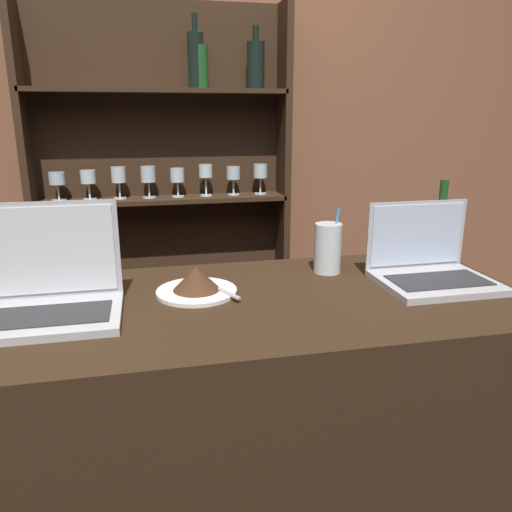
% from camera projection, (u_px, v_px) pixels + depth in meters
% --- Properties ---
extents(bar_counter, '(1.82, 0.64, 0.96)m').
position_uv_depth(bar_counter, '(174.00, 473.00, 1.33)').
color(bar_counter, black).
rests_on(bar_counter, ground_plane).
extents(back_wall, '(7.00, 0.06, 2.70)m').
position_uv_depth(back_wall, '(149.00, 126.00, 2.27)').
color(back_wall, brown).
rests_on(back_wall, ground_plane).
extents(back_shelf, '(1.14, 0.18, 1.87)m').
position_uv_depth(back_shelf, '(167.00, 207.00, 2.31)').
color(back_shelf, '#332114').
rests_on(back_shelf, ground_plane).
extents(laptop_near, '(0.31, 0.23, 0.25)m').
position_uv_depth(laptop_near, '(51.00, 291.00, 1.13)').
color(laptop_near, '#ADADB2').
rests_on(laptop_near, bar_counter).
extents(laptop_far, '(0.30, 0.24, 0.21)m').
position_uv_depth(laptop_far, '(429.00, 266.00, 1.36)').
color(laptop_far, '#ADADB2').
rests_on(laptop_far, bar_counter).
extents(cake_plate, '(0.21, 0.21, 0.07)m').
position_uv_depth(cake_plate, '(197.00, 283.00, 1.27)').
color(cake_plate, white).
rests_on(cake_plate, bar_counter).
extents(water_glass, '(0.08, 0.08, 0.19)m').
position_uv_depth(water_glass, '(328.00, 248.00, 1.43)').
color(water_glass, silver).
rests_on(water_glass, bar_counter).
extents(wine_bottle_green, '(0.07, 0.07, 0.26)m').
position_uv_depth(wine_bottle_green, '(439.00, 232.00, 1.52)').
color(wine_bottle_green, '#1E4C23').
rests_on(wine_bottle_green, bar_counter).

